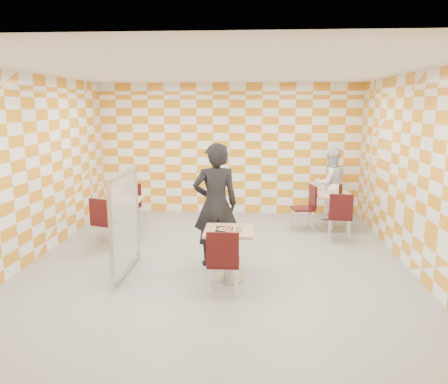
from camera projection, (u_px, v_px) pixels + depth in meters
The scene contains 15 objects.
room_shell at pixel (219, 167), 7.20m from camera, with size 7.00×7.00×7.00m.
main_table at pixel (229, 246), 6.31m from camera, with size 0.70×0.70×0.75m.
second_table at pixel (333, 206), 8.80m from camera, with size 0.70×0.70×0.75m.
empty_table at pixel (123, 212), 8.30m from camera, with size 0.70×0.70×0.75m.
chair_main_front at pixel (223, 258), 5.69m from camera, with size 0.42×0.43×0.92m.
chair_second_front at pixel (340, 213), 8.04m from camera, with size 0.46×0.47×0.92m.
chair_second_side at pixel (307, 204), 8.80m from camera, with size 0.50×0.49×0.92m.
chair_empty_near at pixel (104, 219), 7.64m from camera, with size 0.54×0.54×0.92m.
chair_empty_far at pixel (130, 202), 8.99m from camera, with size 0.55×0.56×0.92m.
partition at pixel (125, 223), 6.47m from camera, with size 0.08×1.38×1.55m.
man_dark at pixel (216, 205), 6.82m from camera, with size 0.71×0.47×1.95m, color black.
man_white at pixel (330, 184), 9.64m from camera, with size 0.77×0.60×1.59m, color white.
pizza_on_foil at pixel (229, 229), 6.25m from camera, with size 0.40×0.40×0.04m.
sport_bottle at pixel (323, 188), 8.89m from camera, with size 0.06×0.06×0.20m.
soda_bottle at pixel (341, 189), 8.72m from camera, with size 0.07×0.07×0.23m.
Camera 1 is at (0.55, -6.57, 2.51)m, focal length 35.00 mm.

